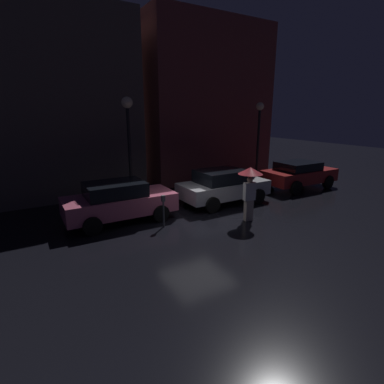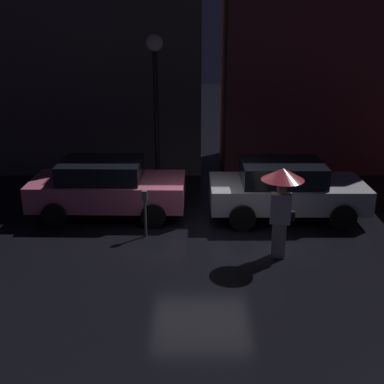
{
  "view_description": "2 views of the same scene",
  "coord_description": "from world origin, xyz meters",
  "px_view_note": "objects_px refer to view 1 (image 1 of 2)",
  "views": [
    {
      "loc": [
        -5.73,
        -9.13,
        4.07
      ],
      "look_at": [
        0.04,
        0.45,
        1.03
      ],
      "focal_mm": 28.0,
      "sensor_mm": 36.0,
      "label": 1
    },
    {
      "loc": [
        -0.24,
        -10.66,
        5.0
      ],
      "look_at": [
        -0.25,
        0.26,
        1.1
      ],
      "focal_mm": 45.0,
      "sensor_mm": 36.0,
      "label": 2
    }
  ],
  "objects_px": {
    "parked_car_silver": "(223,186)",
    "parking_meter": "(163,207)",
    "pedestrian_with_umbrella": "(250,181)",
    "street_lamp_near": "(128,126)",
    "parked_car_red": "(299,174)",
    "street_lamp_far": "(259,125)",
    "parked_car_pink": "(119,201)"
  },
  "relations": [
    {
      "from": "parked_car_silver",
      "to": "parking_meter",
      "type": "distance_m",
      "value": 3.84
    },
    {
      "from": "pedestrian_with_umbrella",
      "to": "street_lamp_near",
      "type": "distance_m",
      "value": 5.74
    },
    {
      "from": "parked_car_red",
      "to": "street_lamp_far",
      "type": "xyz_separation_m",
      "value": [
        -0.72,
        2.52,
        2.48
      ]
    },
    {
      "from": "street_lamp_far",
      "to": "parked_car_silver",
      "type": "bearing_deg",
      "value": -149.7
    },
    {
      "from": "parked_car_pink",
      "to": "parked_car_red",
      "type": "relative_size",
      "value": 1.0
    },
    {
      "from": "parked_car_pink",
      "to": "parked_car_silver",
      "type": "bearing_deg",
      "value": -0.7
    },
    {
      "from": "parked_car_red",
      "to": "street_lamp_near",
      "type": "bearing_deg",
      "value": 168.34
    },
    {
      "from": "parked_car_silver",
      "to": "street_lamp_near",
      "type": "xyz_separation_m",
      "value": [
        -3.54,
        2.15,
        2.64
      ]
    },
    {
      "from": "pedestrian_with_umbrella",
      "to": "street_lamp_far",
      "type": "distance_m",
      "value": 7.24
    },
    {
      "from": "parked_car_silver",
      "to": "parked_car_red",
      "type": "distance_m",
      "value": 5.14
    },
    {
      "from": "parking_meter",
      "to": "parked_car_red",
      "type": "bearing_deg",
      "value": 8.85
    },
    {
      "from": "parking_meter",
      "to": "street_lamp_near",
      "type": "distance_m",
      "value": 4.38
    },
    {
      "from": "parked_car_red",
      "to": "parked_car_pink",
      "type": "bearing_deg",
      "value": -178.64
    },
    {
      "from": "parked_car_silver",
      "to": "parked_car_pink",
      "type": "bearing_deg",
      "value": 177.98
    },
    {
      "from": "parking_meter",
      "to": "street_lamp_far",
      "type": "distance_m",
      "value": 9.28
    },
    {
      "from": "pedestrian_with_umbrella",
      "to": "parking_meter",
      "type": "height_order",
      "value": "pedestrian_with_umbrella"
    },
    {
      "from": "pedestrian_with_umbrella",
      "to": "street_lamp_far",
      "type": "relative_size",
      "value": 0.46
    },
    {
      "from": "parked_car_silver",
      "to": "parked_car_red",
      "type": "xyz_separation_m",
      "value": [
        5.14,
        0.06,
        -0.02
      ]
    },
    {
      "from": "parked_car_pink",
      "to": "street_lamp_far",
      "type": "distance_m",
      "value": 9.83
    },
    {
      "from": "parked_car_red",
      "to": "parking_meter",
      "type": "height_order",
      "value": "parked_car_red"
    },
    {
      "from": "parked_car_red",
      "to": "pedestrian_with_umbrella",
      "type": "relative_size",
      "value": 1.99
    },
    {
      "from": "parked_car_pink",
      "to": "pedestrian_with_umbrella",
      "type": "height_order",
      "value": "pedestrian_with_umbrella"
    },
    {
      "from": "parked_car_pink",
      "to": "parking_meter",
      "type": "bearing_deg",
      "value": -50.36
    },
    {
      "from": "parking_meter",
      "to": "street_lamp_far",
      "type": "bearing_deg",
      "value": 25.8
    },
    {
      "from": "parked_car_pink",
      "to": "street_lamp_near",
      "type": "height_order",
      "value": "street_lamp_near"
    },
    {
      "from": "parked_car_pink",
      "to": "parked_car_red",
      "type": "bearing_deg",
      "value": 0.56
    },
    {
      "from": "parking_meter",
      "to": "street_lamp_far",
      "type": "relative_size",
      "value": 0.26
    },
    {
      "from": "parked_car_red",
      "to": "parking_meter",
      "type": "distance_m",
      "value": 8.86
    },
    {
      "from": "street_lamp_near",
      "to": "parked_car_silver",
      "type": "bearing_deg",
      "value": -31.18
    },
    {
      "from": "parked_car_red",
      "to": "parking_meter",
      "type": "xyz_separation_m",
      "value": [
        -8.75,
        -1.36,
        -0.04
      ]
    },
    {
      "from": "parked_car_red",
      "to": "street_lamp_far",
      "type": "height_order",
      "value": "street_lamp_far"
    },
    {
      "from": "parked_car_red",
      "to": "parking_meter",
      "type": "bearing_deg",
      "value": -169.31
    }
  ]
}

